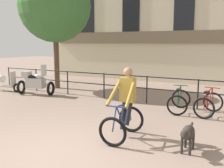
# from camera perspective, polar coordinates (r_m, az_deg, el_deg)

# --- Properties ---
(ground_plane) EXTENTS (60.00, 60.00, 0.00)m
(ground_plane) POSITION_cam_1_polar(r_m,az_deg,el_deg) (5.79, -11.67, -14.49)
(ground_plane) COLOR gray
(canal_railing) EXTENTS (15.05, 0.05, 1.05)m
(canal_railing) POSITION_cam_1_polar(r_m,az_deg,el_deg) (9.99, 7.61, -0.20)
(canal_railing) COLOR black
(canal_railing) RESTS_ON ground_plane
(building_facade) EXTENTS (18.00, 0.72, 9.15)m
(building_facade) POSITION_cam_1_polar(r_m,az_deg,el_deg) (15.59, 15.79, 17.01)
(building_facade) COLOR beige
(building_facade) RESTS_ON ground_plane
(cyclist_with_bike) EXTENTS (0.72, 1.19, 1.70)m
(cyclist_with_bike) POSITION_cam_1_polar(r_m,az_deg,el_deg) (6.35, 2.82, -4.92)
(cyclist_with_bike) COLOR black
(cyclist_with_bike) RESTS_ON ground_plane
(dog) EXTENTS (0.26, 0.94, 0.58)m
(dog) POSITION_cam_1_polar(r_m,az_deg,el_deg) (5.79, 16.16, -10.32)
(dog) COLOR #332D28
(dog) RESTS_ON ground_plane
(parked_motorcycle) EXTENTS (1.69, 0.97, 1.35)m
(parked_motorcycle) POSITION_cam_1_polar(r_m,az_deg,el_deg) (12.08, -16.37, 0.39)
(parked_motorcycle) COLOR black
(parked_motorcycle) RESTS_ON ground_plane
(parked_bicycle_near_lamp) EXTENTS (0.79, 1.18, 0.86)m
(parked_bicycle_near_lamp) POSITION_cam_1_polar(r_m,az_deg,el_deg) (9.04, 14.40, -3.64)
(parked_bicycle_near_lamp) COLOR black
(parked_bicycle_near_lamp) RESTS_ON ground_plane
(parked_bicycle_mid_left) EXTENTS (0.79, 1.18, 0.86)m
(parked_bicycle_mid_left) POSITION_cam_1_polar(r_m,az_deg,el_deg) (8.87, 20.28, -4.15)
(parked_bicycle_mid_left) COLOR black
(parked_bicycle_mid_left) RESTS_ON ground_plane
(parked_scooter) EXTENTS (1.32, 0.58, 0.96)m
(parked_scooter) POSITION_cam_1_polar(r_m,az_deg,el_deg) (13.48, -22.25, 0.51)
(parked_scooter) COLOR black
(parked_scooter) RESTS_ON ground_plane
(tree_canalside_left) EXTENTS (3.52, 3.52, 5.81)m
(tree_canalside_left) POSITION_cam_1_polar(r_m,az_deg,el_deg) (13.61, -12.34, 16.17)
(tree_canalside_left) COLOR brown
(tree_canalside_left) RESTS_ON ground_plane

